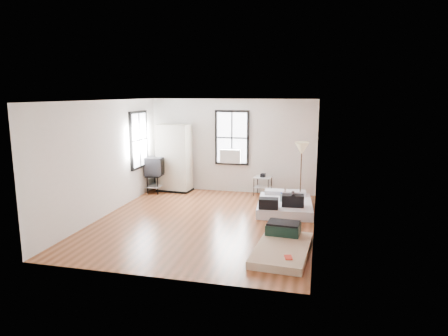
% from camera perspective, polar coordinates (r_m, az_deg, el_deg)
% --- Properties ---
extents(ground, '(6.00, 6.00, 0.00)m').
position_cam_1_polar(ground, '(9.48, -2.74, -7.56)').
color(ground, brown).
rests_on(ground, ground).
extents(room_shell, '(5.02, 6.02, 2.80)m').
position_cam_1_polar(room_shell, '(9.37, -0.86, 3.15)').
color(room_shell, silver).
rests_on(room_shell, ground).
extents(mattress_main, '(1.48, 1.92, 0.59)m').
position_cam_1_polar(mattress_main, '(10.35, 8.65, -5.17)').
color(mattress_main, silver).
rests_on(mattress_main, ground).
extents(mattress_bare, '(1.09, 1.88, 0.39)m').
position_cam_1_polar(mattress_bare, '(7.85, 8.37, -10.71)').
color(mattress_bare, '#C8B090').
rests_on(mattress_bare, ground).
extents(wardrobe, '(1.08, 0.68, 2.04)m').
position_cam_1_polar(wardrobe, '(12.22, -7.12, 1.41)').
color(wardrobe, black).
rests_on(wardrobe, ground).
extents(side_table, '(0.55, 0.47, 0.65)m').
position_cam_1_polar(side_table, '(11.74, 5.57, -1.82)').
color(side_table, black).
rests_on(side_table, ground).
extents(floor_lamp, '(0.36, 0.36, 1.70)m').
position_cam_1_polar(floor_lamp, '(10.70, 11.03, 2.35)').
color(floor_lamp, '#322110').
rests_on(floor_lamp, ground).
extents(tv_stand, '(0.58, 0.79, 1.08)m').
position_cam_1_polar(tv_stand, '(12.18, -9.71, 0.16)').
color(tv_stand, black).
rests_on(tv_stand, ground).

